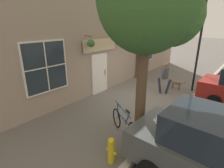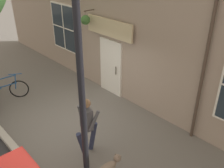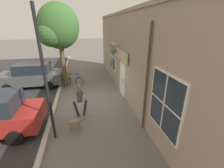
{
  "view_description": "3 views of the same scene",
  "coord_description": "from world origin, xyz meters",
  "px_view_note": "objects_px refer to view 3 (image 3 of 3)",
  "views": [
    {
      "loc": [
        3.99,
        -7.07,
        3.55
      ],
      "look_at": [
        -0.8,
        -1.29,
        0.93
      ],
      "focal_mm": 28.0,
      "sensor_mm": 36.0,
      "label": 1
    },
    {
      "loc": [
        3.6,
        5.59,
        4.85
      ],
      "look_at": [
        -1.21,
        0.43,
        1.11
      ],
      "focal_mm": 40.0,
      "sensor_mm": 36.0,
      "label": 2
    },
    {
      "loc": [
        0.35,
        8.07,
        4.3
      ],
      "look_at": [
        -1.07,
        1.27,
        1.54
      ],
      "focal_mm": 24.0,
      "sensor_mm": 36.0,
      "label": 3
    }
  ],
  "objects_px": {
    "pedestrian_walking": "(80,97)",
    "leaning_bicycle": "(73,80)",
    "fire_hydrant": "(67,76)",
    "dog_on_leash": "(76,122)",
    "street_lamp": "(41,54)",
    "street_tree_by_curb": "(57,28)",
    "parked_car_nearest_curb": "(32,75)"
  },
  "relations": [
    {
      "from": "pedestrian_walking",
      "to": "leaning_bicycle",
      "type": "distance_m",
      "value": 4.37
    },
    {
      "from": "pedestrian_walking",
      "to": "fire_hydrant",
      "type": "bearing_deg",
      "value": -79.67
    },
    {
      "from": "pedestrian_walking",
      "to": "dog_on_leash",
      "type": "distance_m",
      "value": 1.26
    },
    {
      "from": "fire_hydrant",
      "to": "street_lamp",
      "type": "bearing_deg",
      "value": 89.45
    },
    {
      "from": "street_tree_by_curb",
      "to": "street_lamp",
      "type": "height_order",
      "value": "street_tree_by_curb"
    },
    {
      "from": "leaning_bicycle",
      "to": "street_lamp",
      "type": "relative_size",
      "value": 0.3
    },
    {
      "from": "street_tree_by_curb",
      "to": "leaning_bicycle",
      "type": "bearing_deg",
      "value": -170.31
    },
    {
      "from": "parked_car_nearest_curb",
      "to": "dog_on_leash",
      "type": "bearing_deg",
      "value": 119.21
    },
    {
      "from": "dog_on_leash",
      "to": "street_tree_by_curb",
      "type": "relative_size",
      "value": 0.18
    },
    {
      "from": "street_tree_by_curb",
      "to": "fire_hydrant",
      "type": "relative_size",
      "value": 7.35
    },
    {
      "from": "fire_hydrant",
      "to": "dog_on_leash",
      "type": "bearing_deg",
      "value": 96.82
    },
    {
      "from": "pedestrian_walking",
      "to": "dog_on_leash",
      "type": "bearing_deg",
      "value": 78.34
    },
    {
      "from": "street_tree_by_curb",
      "to": "dog_on_leash",
      "type": "bearing_deg",
      "value": 100.15
    },
    {
      "from": "street_tree_by_curb",
      "to": "fire_hydrant",
      "type": "xyz_separation_m",
      "value": [
        -0.15,
        -1.37,
        -3.69
      ]
    },
    {
      "from": "leaning_bicycle",
      "to": "pedestrian_walking",
      "type": "bearing_deg",
      "value": 96.93
    },
    {
      "from": "pedestrian_walking",
      "to": "leaning_bicycle",
      "type": "height_order",
      "value": "pedestrian_walking"
    },
    {
      "from": "street_tree_by_curb",
      "to": "parked_car_nearest_curb",
      "type": "distance_m",
      "value": 3.94
    },
    {
      "from": "leaning_bicycle",
      "to": "fire_hydrant",
      "type": "height_order",
      "value": "leaning_bicycle"
    },
    {
      "from": "dog_on_leash",
      "to": "fire_hydrant",
      "type": "distance_m",
      "value": 6.66
    },
    {
      "from": "leaning_bicycle",
      "to": "parked_car_nearest_curb",
      "type": "xyz_separation_m",
      "value": [
        2.88,
        -0.34,
        0.5
      ]
    },
    {
      "from": "pedestrian_walking",
      "to": "street_lamp",
      "type": "xyz_separation_m",
      "value": [
        1.08,
        1.41,
        2.39
      ]
    },
    {
      "from": "street_tree_by_curb",
      "to": "street_lamp",
      "type": "bearing_deg",
      "value": 90.84
    },
    {
      "from": "parked_car_nearest_curb",
      "to": "street_lamp",
      "type": "xyz_separation_m",
      "value": [
        -2.33,
        6.03,
        2.53
      ]
    },
    {
      "from": "leaning_bicycle",
      "to": "parked_car_nearest_curb",
      "type": "height_order",
      "value": "parked_car_nearest_curb"
    },
    {
      "from": "pedestrian_walking",
      "to": "dog_on_leash",
      "type": "height_order",
      "value": "pedestrian_walking"
    },
    {
      "from": "street_lamp",
      "to": "fire_hydrant",
      "type": "relative_size",
      "value": 6.86
    },
    {
      "from": "street_lamp",
      "to": "leaning_bicycle",
      "type": "bearing_deg",
      "value": -95.58
    },
    {
      "from": "leaning_bicycle",
      "to": "fire_hydrant",
      "type": "distance_m",
      "value": 1.35
    },
    {
      "from": "parked_car_nearest_curb",
      "to": "fire_hydrant",
      "type": "relative_size",
      "value": 5.63
    },
    {
      "from": "fire_hydrant",
      "to": "parked_car_nearest_curb",
      "type": "bearing_deg",
      "value": 21.06
    },
    {
      "from": "leaning_bicycle",
      "to": "street_lamp",
      "type": "height_order",
      "value": "street_lamp"
    },
    {
      "from": "street_lamp",
      "to": "pedestrian_walking",
      "type": "bearing_deg",
      "value": -127.48
    }
  ]
}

